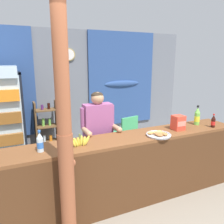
{
  "coord_description": "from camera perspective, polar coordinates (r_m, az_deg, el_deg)",
  "views": [
    {
      "loc": [
        -1.29,
        -2.06,
        2.03
      ],
      "look_at": [
        0.11,
        1.01,
        1.23
      ],
      "focal_mm": 36.06,
      "sensor_mm": 36.0,
      "label": 1
    }
  ],
  "objects": [
    {
      "name": "stall_counter",
      "position": [
        3.16,
        3.92,
        -13.58
      ],
      "size": [
        3.72,
        0.53,
        0.98
      ],
      "color": "brown",
      "rests_on": "ground"
    },
    {
      "name": "soda_bottle_water",
      "position": [
        2.74,
        -17.79,
        -7.39
      ],
      "size": [
        0.08,
        0.08,
        0.26
      ],
      "color": "silver",
      "rests_on": "stall_counter"
    },
    {
      "name": "shopkeeper",
      "position": [
        3.45,
        -3.55,
        -4.32
      ],
      "size": [
        0.54,
        0.42,
        1.56
      ],
      "color": "#28282D",
      "rests_on": "ground"
    },
    {
      "name": "timber_post",
      "position": [
        2.34,
        -11.86,
        -6.71
      ],
      "size": [
        0.18,
        0.16,
        2.58
      ],
      "color": "#995133",
      "rests_on": "ground"
    },
    {
      "name": "pastry_tray",
      "position": [
        3.22,
        11.7,
        -5.56
      ],
      "size": [
        0.35,
        0.35,
        0.07
      ],
      "color": "#BCBCC1",
      "rests_on": "stall_counter"
    },
    {
      "name": "snack_box_crackers",
      "position": [
        3.55,
        16.43,
        -2.6
      ],
      "size": [
        0.17,
        0.16,
        0.22
      ],
      "color": "#E5422D",
      "rests_on": "stall_counter"
    },
    {
      "name": "soda_bottle_lime_soda",
      "position": [
        3.91,
        20.78,
        -1.08
      ],
      "size": [
        0.09,
        0.09,
        0.32
      ],
      "color": "#75C64C",
      "rests_on": "stall_counter"
    },
    {
      "name": "soda_bottle_cola",
      "position": [
        3.87,
        24.28,
        -2.23
      ],
      "size": [
        0.06,
        0.06,
        0.22
      ],
      "color": "black",
      "rests_on": "stall_counter"
    },
    {
      "name": "bottle_shelf_rack",
      "position": [
        4.97,
        -16.18,
        -3.85
      ],
      "size": [
        0.48,
        0.28,
        1.17
      ],
      "color": "brown",
      "rests_on": "ground"
    },
    {
      "name": "plastic_lawn_chair",
      "position": [
        4.85,
        3.53,
        -5.18
      ],
      "size": [
        0.51,
        0.51,
        0.86
      ],
      "color": "#4CC675",
      "rests_on": "ground"
    },
    {
      "name": "drink_fridge",
      "position": [
        4.56,
        -26.15,
        -0.44
      ],
      "size": [
        0.75,
        0.72,
        1.92
      ],
      "color": "black",
      "rests_on": "ground"
    },
    {
      "name": "back_wall_curtained",
      "position": [
        5.26,
        -10.47,
        5.81
      ],
      "size": [
        5.76,
        0.22,
        2.67
      ],
      "color": "slate",
      "rests_on": "ground"
    },
    {
      "name": "banana_bunch",
      "position": [
        2.81,
        -8.09,
        -7.36
      ],
      "size": [
        0.27,
        0.05,
        0.16
      ],
      "color": "#DBCC42",
      "rests_on": "stall_counter"
    },
    {
      "name": "ground_plane",
      "position": [
        4.04,
        -2.51,
        -16.89
      ],
      "size": [
        7.74,
        7.74,
        0.0
      ],
      "primitive_type": "plane",
      "color": "gray"
    }
  ]
}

